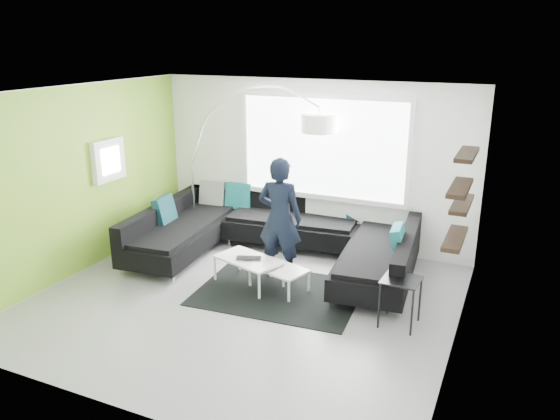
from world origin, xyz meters
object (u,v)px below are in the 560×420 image
object	(u,v)px
arc_lamp	(192,163)
person	(280,218)
side_table	(400,302)
coffee_table	(263,274)
laptop	(248,260)
sectional_sofa	(276,239)

from	to	relation	value
arc_lamp	person	xyz separation A→B (m)	(2.07, -0.88, -0.45)
arc_lamp	side_table	xyz separation A→B (m)	(4.04, -1.61, -1.05)
coffee_table	side_table	size ratio (longest dim) A/B	1.99
side_table	laptop	world-z (taller)	side_table
sectional_sofa	laptop	world-z (taller)	sectional_sofa
sectional_sofa	coffee_table	xyz separation A→B (m)	(0.20, -0.87, -0.20)
coffee_table	person	distance (m)	0.85
sectional_sofa	arc_lamp	distance (m)	2.11
sectional_sofa	laptop	xyz separation A→B (m)	(-0.01, -0.95, 0.01)
sectional_sofa	side_table	distance (m)	2.49
coffee_table	laptop	xyz separation A→B (m)	(-0.20, -0.08, 0.22)
person	coffee_table	bearing A→B (deg)	78.48
side_table	person	world-z (taller)	person
side_table	laptop	distance (m)	2.23
sectional_sofa	coffee_table	distance (m)	0.92
side_table	arc_lamp	bearing A→B (deg)	158.24
arc_lamp	laptop	distance (m)	2.49
coffee_table	side_table	world-z (taller)	side_table
coffee_table	person	size ratio (longest dim) A/B	0.68
sectional_sofa	coffee_table	bearing A→B (deg)	-82.62
sectional_sofa	side_table	xyz separation A→B (m)	(2.21, -1.14, -0.10)
person	laptop	bearing A→B (deg)	59.60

